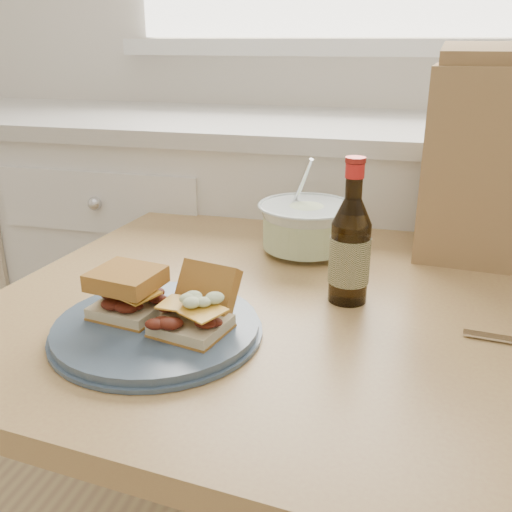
% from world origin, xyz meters
% --- Properties ---
extents(cabinet_run, '(2.50, 0.64, 0.94)m').
position_xyz_m(cabinet_run, '(-0.00, 1.70, 0.47)').
color(cabinet_run, white).
rests_on(cabinet_run, ground).
extents(dining_table, '(0.97, 0.97, 0.74)m').
position_xyz_m(dining_table, '(0.05, 0.99, 0.63)').
color(dining_table, tan).
rests_on(dining_table, ground).
extents(plate, '(0.30, 0.30, 0.02)m').
position_xyz_m(plate, '(-0.07, 0.81, 0.75)').
color(plate, '#3E5165').
rests_on(plate, dining_table).
extents(sandwich_left, '(0.11, 0.10, 0.07)m').
position_xyz_m(sandwich_left, '(-0.12, 0.82, 0.79)').
color(sandwich_left, beige).
rests_on(sandwich_left, plate).
extents(sandwich_right, '(0.11, 0.15, 0.08)m').
position_xyz_m(sandwich_right, '(-0.01, 0.82, 0.78)').
color(sandwich_right, beige).
rests_on(sandwich_right, plate).
extents(coleslaw_bowl, '(0.19, 0.19, 0.19)m').
position_xyz_m(coleslaw_bowl, '(0.08, 1.21, 0.79)').
color(coleslaw_bowl, silver).
rests_on(coleslaw_bowl, dining_table).
extents(beer_bottle, '(0.07, 0.07, 0.24)m').
position_xyz_m(beer_bottle, '(0.19, 1.00, 0.83)').
color(beer_bottle, black).
rests_on(beer_bottle, dining_table).
extents(paper_bag, '(0.29, 0.21, 0.36)m').
position_xyz_m(paper_bag, '(0.43, 1.27, 0.92)').
color(paper_bag, '#9E7B4C').
rests_on(paper_bag, dining_table).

